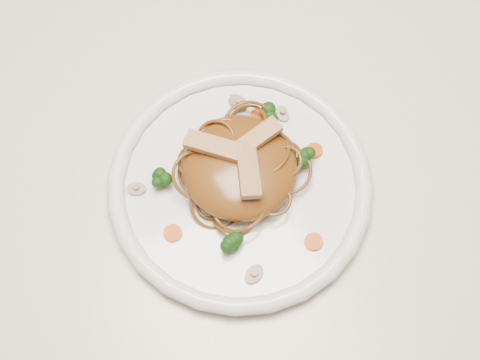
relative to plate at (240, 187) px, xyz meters
name	(u,v)px	position (x,y,z in m)	size (l,w,h in m)	color
ground	(228,286)	(0.01, 0.08, -0.76)	(4.00, 4.00, 0.00)	#562F1D
table	(220,166)	(0.01, 0.08, -0.11)	(1.20, 0.80, 0.75)	beige
plate	(240,187)	(0.00, 0.00, 0.00)	(0.30, 0.30, 0.02)	white
noodle_mound	(240,167)	(0.01, 0.01, 0.03)	(0.13, 0.13, 0.04)	#603712
chicken_a	(257,138)	(0.03, 0.02, 0.06)	(0.06, 0.02, 0.01)	tan
chicken_b	(214,146)	(-0.01, 0.04, 0.06)	(0.06, 0.02, 0.01)	tan
chicken_c	(248,169)	(0.01, -0.01, 0.06)	(0.07, 0.02, 0.01)	tan
broccoli_0	(272,113)	(0.07, 0.06, 0.02)	(0.03, 0.03, 0.03)	#15440E
broccoli_1	(161,177)	(-0.08, 0.04, 0.02)	(0.02, 0.02, 0.03)	#15440E
broccoli_2	(232,245)	(-0.04, -0.06, 0.02)	(0.02, 0.02, 0.03)	#15440E
broccoli_3	(306,157)	(0.08, -0.01, 0.02)	(0.03, 0.03, 0.03)	#15440E
carrot_0	(258,115)	(0.06, 0.07, 0.01)	(0.02, 0.02, 0.01)	#CD4707
carrot_1	(173,233)	(-0.09, -0.02, 0.01)	(0.02, 0.02, 0.01)	#CD4707
carrot_2	(314,151)	(0.10, 0.00, 0.01)	(0.02, 0.02, 0.01)	#CD4707
carrot_3	(192,141)	(-0.03, 0.07, 0.01)	(0.02, 0.02, 0.01)	#CD4707
carrot_4	(314,242)	(0.04, -0.10, 0.01)	(0.02, 0.02, 0.01)	#CD4707
mushroom_0	(254,274)	(-0.04, -0.10, 0.01)	(0.02, 0.02, 0.01)	tan
mushroom_1	(283,114)	(0.09, 0.06, 0.01)	(0.02, 0.02, 0.01)	tan
mushroom_2	(137,189)	(-0.11, 0.05, 0.01)	(0.02, 0.02, 0.01)	tan
mushroom_3	(238,103)	(0.05, 0.09, 0.01)	(0.03, 0.03, 0.01)	tan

